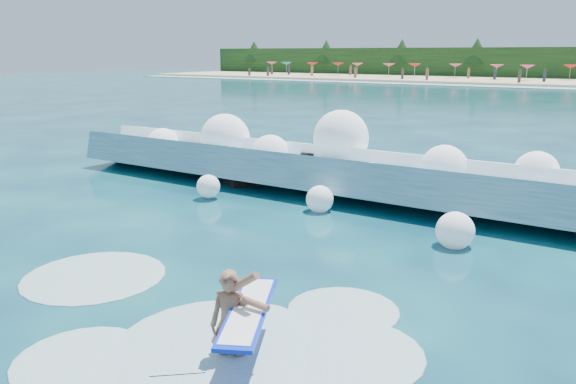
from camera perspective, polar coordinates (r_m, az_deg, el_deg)
ground at (r=12.02m, az=-11.33°, el=-6.56°), size 200.00×200.00×0.00m
wet_band at (r=75.52m, az=27.23°, el=9.33°), size 140.00×5.00×0.08m
breaking_wave at (r=16.98m, az=6.28°, el=1.80°), size 20.11×3.06×1.73m
rock_cluster at (r=19.54m, az=-4.02°, el=2.90°), size 8.00×3.28×1.32m
surfer_with_board at (r=7.90m, az=-5.46°, el=-13.01°), size 1.40×2.78×1.58m
wave_spray at (r=16.98m, az=4.91°, el=3.71°), size 15.80×4.84×2.53m
surf_foam at (r=9.14m, az=-8.90°, el=-13.29°), size 8.93×5.26×0.16m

